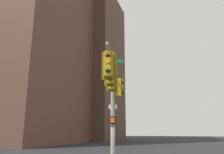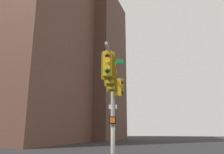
{
  "view_description": "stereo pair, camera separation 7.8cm",
  "coord_description": "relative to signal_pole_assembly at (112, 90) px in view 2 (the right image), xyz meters",
  "views": [
    {
      "loc": [
        12.34,
        4.19,
        2.29
      ],
      "look_at": [
        1.31,
        0.49,
        5.13
      ],
      "focal_mm": 35.69,
      "sensor_mm": 36.0,
      "label": 1
    },
    {
      "loc": [
        12.31,
        4.27,
        2.29
      ],
      "look_at": [
        1.31,
        0.49,
        5.13
      ],
      "focal_mm": 35.69,
      "sensor_mm": 36.0,
      "label": 2
    }
  ],
  "objects": [
    {
      "name": "building_brick_farside",
      "position": [
        -50.07,
        -39.87,
        13.45
      ],
      "size": [
        17.22,
        15.52,
        35.6
      ],
      "primitive_type": "cube",
      "color": "brown",
      "rests_on": "ground_plane"
    },
    {
      "name": "building_brick_midblock",
      "position": [
        -45.25,
        -21.09,
        15.96
      ],
      "size": [
        17.96,
        14.27,
        40.61
      ],
      "primitive_type": "cube",
      "color": "#4C3328",
      "rests_on": "ground_plane"
    },
    {
      "name": "building_brick_nearside",
      "position": [
        -26.21,
        -27.28,
        24.8
      ],
      "size": [
        23.92,
        20.31,
        58.29
      ],
      "primitive_type": "cube",
      "color": "brown",
      "rests_on": "ground_plane"
    },
    {
      "name": "signal_pole_assembly",
      "position": [
        0.0,
        0.0,
        0.0
      ],
      "size": [
        5.2,
        2.03,
        6.55
      ],
      "rotation": [
        0.0,
        0.0,
        0.28
      ],
      "color": "#9E998C",
      "rests_on": "ground_plane"
    }
  ]
}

